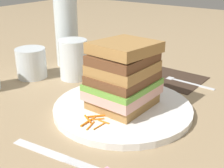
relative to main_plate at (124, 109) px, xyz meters
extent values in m
plane|color=#9E8460|center=(-0.01, 0.00, -0.01)|extent=(3.00, 3.00, 0.00)
cylinder|color=white|center=(0.00, 0.00, 0.00)|extent=(0.28, 0.28, 0.01)
cube|color=#A87A42|center=(0.00, 0.00, 0.02)|extent=(0.12, 0.11, 0.02)
cube|color=#E0A393|center=(0.00, 0.00, 0.04)|extent=(0.14, 0.11, 0.02)
cube|color=#6BA83D|center=(0.00, 0.00, 0.05)|extent=(0.14, 0.11, 0.01)
cube|color=brown|center=(0.00, 0.00, 0.07)|extent=(0.13, 0.11, 0.02)
cube|color=#A87A42|center=(0.00, 0.00, 0.09)|extent=(0.12, 0.11, 0.02)
cube|color=brown|center=(0.00, 0.00, 0.11)|extent=(0.12, 0.10, 0.02)
cube|color=#A87A42|center=(0.01, 0.00, 0.13)|extent=(0.13, 0.11, 0.03)
cylinder|color=orange|center=(-0.10, 0.02, 0.01)|extent=(0.03, 0.00, 0.00)
cylinder|color=orange|center=(-0.09, 0.02, 0.01)|extent=(0.02, 0.03, 0.00)
cylinder|color=orange|center=(-0.08, -0.01, 0.01)|extent=(0.00, 0.02, 0.00)
cylinder|color=orange|center=(-0.08, 0.01, 0.01)|extent=(0.02, 0.02, 0.00)
cylinder|color=orange|center=(-0.09, -0.01, 0.01)|extent=(0.03, 0.00, 0.00)
cylinder|color=orange|center=(-0.08, 0.02, 0.01)|extent=(0.02, 0.00, 0.00)
cylinder|color=orange|center=(-0.07, 0.02, 0.01)|extent=(0.03, 0.03, 0.00)
cylinder|color=orange|center=(-0.10, 0.00, 0.01)|extent=(0.03, 0.01, 0.00)
cylinder|color=orange|center=(0.09, -0.03, 0.01)|extent=(0.01, 0.02, 0.00)
cylinder|color=orange|center=(0.08, 0.01, 0.01)|extent=(0.01, 0.02, 0.00)
cylinder|color=orange|center=(0.08, 0.00, 0.01)|extent=(0.01, 0.03, 0.00)
cylinder|color=orange|center=(0.10, -0.01, 0.01)|extent=(0.01, 0.02, 0.00)
cylinder|color=orange|center=(0.07, -0.01, 0.01)|extent=(0.03, 0.02, 0.00)
cylinder|color=orange|center=(0.08, 0.00, 0.01)|extent=(0.01, 0.03, 0.00)
cylinder|color=orange|center=(0.10, -0.01, 0.01)|extent=(0.02, 0.02, 0.00)
cylinder|color=orange|center=(0.09, 0.00, 0.01)|extent=(0.02, 0.02, 0.00)
cylinder|color=orange|center=(0.09, -0.02, 0.01)|extent=(0.01, 0.02, 0.00)
cylinder|color=orange|center=(0.10, 0.01, 0.01)|extent=(0.01, 0.03, 0.00)
cube|color=#38281E|center=(0.22, -0.01, -0.01)|extent=(0.14, 0.15, 0.00)
cube|color=silver|center=(0.22, -0.06, 0.00)|extent=(0.02, 0.11, 0.00)
cube|color=silver|center=(0.22, 0.00, 0.00)|extent=(0.02, 0.02, 0.00)
cylinder|color=silver|center=(0.23, 0.03, 0.00)|extent=(0.01, 0.04, 0.00)
cylinder|color=silver|center=(0.23, 0.03, 0.00)|extent=(0.01, 0.04, 0.00)
cylinder|color=silver|center=(0.22, 0.03, 0.00)|extent=(0.01, 0.04, 0.00)
cylinder|color=silver|center=(0.22, 0.03, 0.00)|extent=(0.01, 0.04, 0.00)
cube|color=silver|center=(-0.19, 0.04, -0.01)|extent=(0.03, 0.11, 0.00)
cylinder|color=white|center=(0.08, 0.21, 0.04)|extent=(0.07, 0.07, 0.10)
cylinder|color=orange|center=(0.08, 0.21, 0.03)|extent=(0.07, 0.07, 0.07)
cylinder|color=silver|center=(0.15, 0.30, 0.11)|extent=(0.07, 0.07, 0.24)
cylinder|color=silver|center=(0.02, 0.30, 0.03)|extent=(0.08, 0.08, 0.08)
camera|label=1|loc=(-0.45, -0.29, 0.28)|focal=47.80mm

